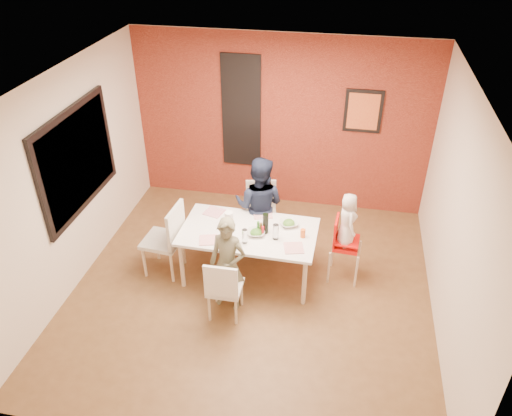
% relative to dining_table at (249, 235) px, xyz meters
% --- Properties ---
extents(ground, '(4.50, 4.50, 0.00)m').
position_rel_dining_table_xyz_m(ground, '(0.09, -0.28, -0.65)').
color(ground, brown).
rests_on(ground, ground).
extents(ceiling, '(4.50, 4.50, 0.02)m').
position_rel_dining_table_xyz_m(ceiling, '(0.09, -0.28, 2.05)').
color(ceiling, silver).
rests_on(ceiling, wall_back).
extents(wall_back, '(4.50, 0.02, 2.70)m').
position_rel_dining_table_xyz_m(wall_back, '(0.09, 1.97, 0.70)').
color(wall_back, beige).
rests_on(wall_back, ground).
extents(wall_front, '(4.50, 0.02, 2.70)m').
position_rel_dining_table_xyz_m(wall_front, '(0.09, -2.53, 0.70)').
color(wall_front, beige).
rests_on(wall_front, ground).
extents(wall_left, '(0.02, 4.50, 2.70)m').
position_rel_dining_table_xyz_m(wall_left, '(-2.16, -0.28, 0.70)').
color(wall_left, beige).
rests_on(wall_left, ground).
extents(wall_right, '(0.02, 4.50, 2.70)m').
position_rel_dining_table_xyz_m(wall_right, '(2.34, -0.28, 0.70)').
color(wall_right, beige).
rests_on(wall_right, ground).
extents(brick_accent_wall, '(4.50, 0.02, 2.70)m').
position_rel_dining_table_xyz_m(brick_accent_wall, '(0.09, 1.95, 0.70)').
color(brick_accent_wall, maroon).
rests_on(brick_accent_wall, ground).
extents(picture_window_frame, '(0.05, 1.70, 1.30)m').
position_rel_dining_table_xyz_m(picture_window_frame, '(-2.13, -0.08, 0.90)').
color(picture_window_frame, black).
rests_on(picture_window_frame, wall_left).
extents(picture_window_pane, '(0.02, 1.55, 1.15)m').
position_rel_dining_table_xyz_m(picture_window_pane, '(-2.12, -0.08, 0.90)').
color(picture_window_pane, black).
rests_on(picture_window_pane, wall_left).
extents(glassblock_strip, '(0.55, 0.03, 1.70)m').
position_rel_dining_table_xyz_m(glassblock_strip, '(-0.51, 1.94, 0.85)').
color(glassblock_strip, silver).
rests_on(glassblock_strip, wall_back).
extents(glassblock_surround, '(0.60, 0.03, 1.76)m').
position_rel_dining_table_xyz_m(glassblock_surround, '(-0.51, 1.93, 0.85)').
color(glassblock_surround, black).
rests_on(glassblock_surround, wall_back).
extents(art_print_frame, '(0.54, 0.03, 0.64)m').
position_rel_dining_table_xyz_m(art_print_frame, '(1.29, 1.93, 1.00)').
color(art_print_frame, black).
rests_on(art_print_frame, wall_back).
extents(art_print_canvas, '(0.44, 0.01, 0.54)m').
position_rel_dining_table_xyz_m(art_print_canvas, '(1.29, 1.92, 1.00)').
color(art_print_canvas, orange).
rests_on(art_print_canvas, wall_back).
extents(dining_table, '(1.73, 0.99, 0.71)m').
position_rel_dining_table_xyz_m(dining_table, '(0.00, 0.00, 0.00)').
color(dining_table, white).
rests_on(dining_table, ground).
extents(chair_near, '(0.40, 0.40, 0.85)m').
position_rel_dining_table_xyz_m(chair_near, '(-0.13, -0.83, -0.18)').
color(chair_near, white).
rests_on(chair_near, ground).
extents(chair_far, '(0.51, 0.51, 0.92)m').
position_rel_dining_table_xyz_m(chair_far, '(0.01, 0.83, -0.14)').
color(chair_far, beige).
rests_on(chair_far, ground).
extents(chair_left, '(0.51, 0.51, 1.03)m').
position_rel_dining_table_xyz_m(chair_left, '(-1.04, -0.13, -0.08)').
color(chair_left, beige).
rests_on(chair_left, ground).
extents(high_chair, '(0.40, 0.40, 0.90)m').
position_rel_dining_table_xyz_m(high_chair, '(1.19, 0.21, -0.11)').
color(high_chair, red).
rests_on(high_chair, ground).
extents(child_near, '(0.49, 0.36, 1.24)m').
position_rel_dining_table_xyz_m(child_near, '(-0.13, -0.59, -0.03)').
color(child_near, '#615E45').
rests_on(child_near, ground).
extents(child_far, '(0.75, 0.61, 1.44)m').
position_rel_dining_table_xyz_m(child_far, '(0.02, 0.59, 0.07)').
color(child_far, '#151C30').
rests_on(child_far, ground).
extents(toddler, '(0.34, 0.41, 0.73)m').
position_rel_dining_table_xyz_m(toddler, '(1.21, 0.20, 0.24)').
color(toddler, beige).
rests_on(toddler, high_chair).
extents(plate_near_left, '(0.27, 0.27, 0.01)m').
position_rel_dining_table_xyz_m(plate_near_left, '(-0.45, -0.30, 0.07)').
color(plate_near_left, white).
rests_on(plate_near_left, dining_table).
extents(plate_far_mid, '(0.30, 0.30, 0.01)m').
position_rel_dining_table_xyz_m(plate_far_mid, '(0.10, 0.40, 0.07)').
color(plate_far_mid, white).
rests_on(plate_far_mid, dining_table).
extents(plate_near_right, '(0.27, 0.27, 0.01)m').
position_rel_dining_table_xyz_m(plate_near_right, '(0.61, -0.26, 0.07)').
color(plate_near_right, white).
rests_on(plate_near_right, dining_table).
extents(plate_far_left, '(0.29, 0.29, 0.01)m').
position_rel_dining_table_xyz_m(plate_far_left, '(-0.54, 0.32, 0.07)').
color(plate_far_left, white).
rests_on(plate_far_left, dining_table).
extents(salad_bowl_a, '(0.26, 0.26, 0.05)m').
position_rel_dining_table_xyz_m(salad_bowl_a, '(0.11, -0.06, 0.09)').
color(salad_bowl_a, silver).
rests_on(salad_bowl_a, dining_table).
extents(salad_bowl_b, '(0.31, 0.31, 0.06)m').
position_rel_dining_table_xyz_m(salad_bowl_b, '(0.48, 0.22, 0.09)').
color(salad_bowl_b, silver).
rests_on(salad_bowl_b, dining_table).
extents(wine_bottle, '(0.07, 0.07, 0.28)m').
position_rel_dining_table_xyz_m(wine_bottle, '(0.22, -0.00, 0.20)').
color(wine_bottle, black).
rests_on(wine_bottle, dining_table).
extents(wine_glass_a, '(0.07, 0.07, 0.19)m').
position_rel_dining_table_xyz_m(wine_glass_a, '(0.00, -0.25, 0.16)').
color(wine_glass_a, white).
rests_on(wine_glass_a, dining_table).
extents(wine_glass_b, '(0.07, 0.07, 0.21)m').
position_rel_dining_table_xyz_m(wine_glass_b, '(0.36, -0.11, 0.17)').
color(wine_glass_b, white).
rests_on(wine_glass_b, dining_table).
extents(paper_towel_roll, '(0.11, 0.11, 0.24)m').
position_rel_dining_table_xyz_m(paper_towel_roll, '(-0.26, 0.01, 0.18)').
color(paper_towel_roll, white).
rests_on(paper_towel_roll, dining_table).
extents(condiment_red, '(0.03, 0.03, 0.13)m').
position_rel_dining_table_xyz_m(condiment_red, '(0.19, -0.06, 0.13)').
color(condiment_red, red).
rests_on(condiment_red, dining_table).
extents(condiment_green, '(0.03, 0.03, 0.13)m').
position_rel_dining_table_xyz_m(condiment_green, '(0.12, 0.03, 0.13)').
color(condiment_green, '#347A28').
rests_on(condiment_green, dining_table).
extents(condiment_brown, '(0.03, 0.03, 0.13)m').
position_rel_dining_table_xyz_m(condiment_brown, '(0.16, 0.01, 0.13)').
color(condiment_brown, brown).
rests_on(condiment_brown, dining_table).
extents(sippy_cup, '(0.06, 0.06, 0.11)m').
position_rel_dining_table_xyz_m(sippy_cup, '(0.68, -0.00, 0.12)').
color(sippy_cup, '#E05C18').
rests_on(sippy_cup, dining_table).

